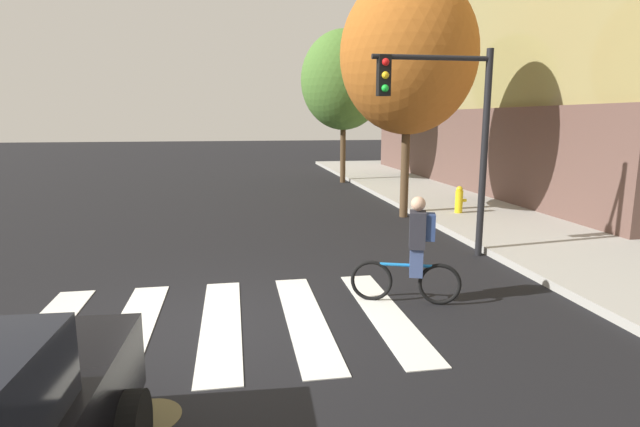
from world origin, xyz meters
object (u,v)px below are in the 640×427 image
Objects in this scene: manhole_cover at (148,416)px; cyclist at (414,251)px; traffic_light_near at (448,118)px; street_tree_near at (408,55)px; fire_hydrant at (459,200)px; street_tree_mid at (344,80)px.

cyclist is at bearing 34.59° from manhole_cover.
traffic_light_near is at bearing 58.05° from cyclist.
manhole_cover is 0.09× the size of street_tree_near.
cyclist is 8.02m from street_tree_near.
fire_hydrant is 0.11× the size of street_tree_near.
cyclist is 3.50m from traffic_light_near.
manhole_cover is 0.15× the size of traffic_light_near.
manhole_cover is 0.38× the size of cyclist.
cyclist is 7.37m from fire_hydrant.
cyclist reaches higher than fire_hydrant.
traffic_light_near is 4.71m from street_tree_near.
fire_hydrant is at bearing 60.60° from traffic_light_near.
street_tree_mid is at bearing 100.14° from fire_hydrant.
manhole_cover is at bearing -129.67° from fire_hydrant.
traffic_light_near is at bearing -98.91° from street_tree_near.
street_tree_mid is (0.66, 12.59, 1.63)m from traffic_light_near.
fire_hydrant is at bearing 59.61° from cyclist.
street_tree_mid is at bearing 90.11° from street_tree_near.
street_tree_near reaches higher than traffic_light_near.
street_tree_mid is at bearing 86.99° from traffic_light_near.
fire_hydrant is (3.72, 6.35, -0.31)m from cyclist.
fire_hydrant is 0.12× the size of street_tree_mid.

